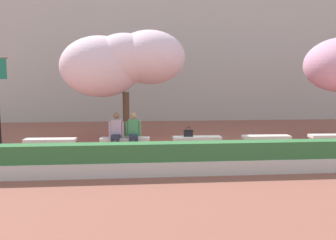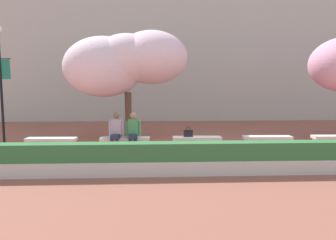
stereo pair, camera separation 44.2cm
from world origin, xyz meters
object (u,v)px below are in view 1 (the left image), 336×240
(stone_bench_center, at_px, (197,141))
(stone_bench_east_end, at_px, (333,139))
(stone_bench_near_west, at_px, (125,142))
(person_seated_right, at_px, (133,130))
(handbag, at_px, (188,133))
(person_seated_left, at_px, (116,130))
(cherry_tree_main, at_px, (124,62))
(stone_bench_near_east, at_px, (266,140))
(stone_bench_west_end, at_px, (50,143))

(stone_bench_center, bearing_deg, stone_bench_east_end, 0.00)
(stone_bench_near_west, xyz_separation_m, stone_bench_east_end, (7.27, 0.00, 0.00))
(person_seated_right, bearing_deg, handbag, 2.40)
(person_seated_left, xyz_separation_m, cherry_tree_main, (0.18, 2.49, 2.39))
(stone_bench_near_west, relative_size, person_seated_left, 1.28)
(person_seated_right, bearing_deg, stone_bench_near_east, 0.67)
(stone_bench_center, distance_m, stone_bench_near_east, 2.42)
(stone_bench_center, distance_m, person_seated_left, 2.74)
(stone_bench_near_west, xyz_separation_m, person_seated_right, (0.28, -0.05, 0.40))
(stone_bench_center, xyz_separation_m, stone_bench_east_end, (4.85, 0.00, 0.00))
(person_seated_right, bearing_deg, stone_bench_center, 1.43)
(stone_bench_near_west, height_order, cherry_tree_main, cherry_tree_main)
(stone_bench_near_east, relative_size, person_seated_left, 1.28)
(stone_bench_west_end, height_order, person_seated_right, person_seated_right)
(stone_bench_near_west, height_order, stone_bench_near_east, same)
(stone_bench_near_east, height_order, stone_bench_east_end, same)
(stone_bench_west_end, distance_m, stone_bench_center, 4.85)
(stone_bench_west_end, relative_size, person_seated_left, 1.28)
(handbag, distance_m, cherry_tree_main, 4.14)
(stone_bench_near_east, xyz_separation_m, handbag, (-2.72, 0.02, 0.28))
(stone_bench_center, xyz_separation_m, person_seated_right, (-2.14, -0.05, 0.40))
(stone_bench_near_west, height_order, person_seated_left, person_seated_left)
(handbag, bearing_deg, person_seated_left, -178.17)
(stone_bench_near_west, bearing_deg, cherry_tree_main, 92.40)
(stone_bench_near_east, distance_m, cherry_tree_main, 6.19)
(stone_bench_west_end, bearing_deg, stone_bench_near_east, 0.00)
(stone_bench_near_west, height_order, person_seated_right, person_seated_right)
(person_seated_left, bearing_deg, cherry_tree_main, 85.82)
(stone_bench_east_end, xyz_separation_m, handbag, (-5.14, 0.02, 0.28))
(person_seated_left, distance_m, person_seated_right, 0.56)
(stone_bench_near_west, bearing_deg, stone_bench_east_end, 0.00)
(stone_bench_east_end, bearing_deg, person_seated_left, -179.60)
(stone_bench_near_east, relative_size, stone_bench_east_end, 1.00)
(cherry_tree_main, bearing_deg, stone_bench_east_end, -18.31)
(person_seated_left, bearing_deg, stone_bench_center, 1.13)
(stone_bench_center, height_order, stone_bench_east_end, same)
(stone_bench_east_end, xyz_separation_m, person_seated_left, (-7.56, -0.05, 0.40))
(stone_bench_east_end, relative_size, cherry_tree_main, 0.33)
(stone_bench_center, bearing_deg, stone_bench_near_east, 0.00)
(person_seated_left, height_order, person_seated_right, same)
(stone_bench_east_end, height_order, handbag, handbag)
(handbag, height_order, cherry_tree_main, cherry_tree_main)
(stone_bench_east_end, bearing_deg, stone_bench_center, 180.00)
(person_seated_left, height_order, handbag, person_seated_left)
(stone_bench_east_end, distance_m, person_seated_right, 7.01)
(person_seated_right, xyz_separation_m, cherry_tree_main, (-0.38, 2.49, 2.39))
(stone_bench_near_west, xyz_separation_m, handbag, (2.13, 0.02, 0.28))
(person_seated_left, relative_size, handbag, 3.81)
(stone_bench_east_end, distance_m, cherry_tree_main, 8.26)
(stone_bench_near_west, distance_m, person_seated_left, 0.49)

